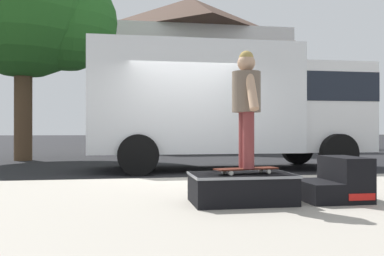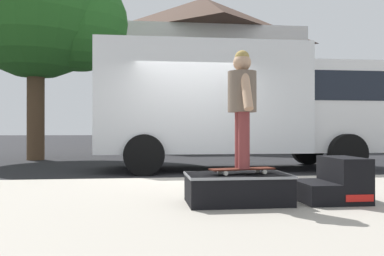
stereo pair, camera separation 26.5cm
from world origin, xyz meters
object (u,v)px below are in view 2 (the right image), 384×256
object	(u,v)px
kicker_ramp	(335,183)
skateboard	(242,169)
box_truck	(238,102)
skate_box	(237,187)
skater_kid	(242,99)
street_tree_main	(45,8)

from	to	relation	value
kicker_ramp	skateboard	bearing A→B (deg)	-178.33
box_truck	skate_box	bearing A→B (deg)	-103.35
skate_box	box_truck	bearing A→B (deg)	76.65
kicker_ramp	skater_kid	world-z (taller)	skater_kid
skater_kid	box_truck	xyz separation A→B (m)	(1.24, 5.47, 0.34)
skate_box	kicker_ramp	distance (m)	1.22
skateboard	street_tree_main	distance (m)	11.28
skate_box	skateboard	distance (m)	0.23
skate_box	kicker_ramp	bearing A→B (deg)	-0.02
kicker_ramp	skater_kid	distance (m)	1.55
skater_kid	box_truck	size ratio (longest dim) A/B	0.20
skateboard	skate_box	bearing A→B (deg)	145.23
skate_box	street_tree_main	bearing A→B (deg)	114.75
skate_box	skateboard	world-z (taller)	skateboard
skateboard	skater_kid	xyz separation A→B (m)	(0.00, 0.00, 0.83)
box_truck	skater_kid	bearing A→B (deg)	-102.78
skater_kid	skateboard	bearing A→B (deg)	0.00
box_truck	street_tree_main	world-z (taller)	street_tree_main
skate_box	box_truck	size ratio (longest dim) A/B	0.18
skateboard	box_truck	world-z (taller)	box_truck
box_truck	street_tree_main	bearing A→B (deg)	145.09
skater_kid	skate_box	bearing A→B (deg)	145.23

